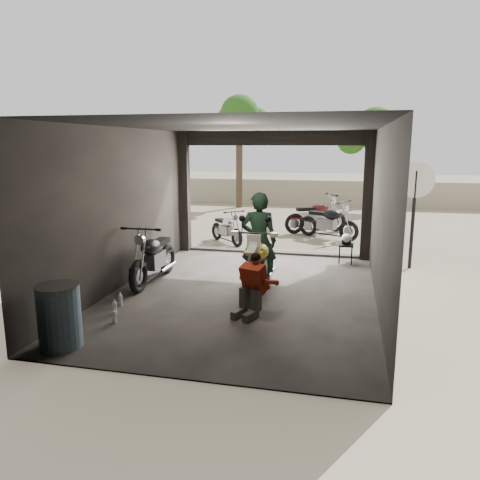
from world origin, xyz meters
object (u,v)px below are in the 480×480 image
at_px(left_bike, 153,253).
at_px(outside_bike_c, 328,219).
at_px(outside_bike_a, 226,226).
at_px(sign_post, 415,197).
at_px(helmet, 346,239).
at_px(outside_bike_b, 316,214).
at_px(oil_drum, 59,317).
at_px(stool, 346,247).
at_px(rider, 259,241).
at_px(mechanic, 250,287).
at_px(main_bike, 261,259).

height_order(left_bike, outside_bike_c, left_bike).
xyz_separation_m(outside_bike_a, sign_post, (4.92, -1.75, 1.18)).
bearing_deg(left_bike, helmet, 33.77).
bearing_deg(outside_bike_b, oil_drum, 134.48).
bearing_deg(stool, rider, -124.91).
distance_m(outside_bike_c, stool, 3.12).
bearing_deg(outside_bike_c, mechanic, -160.51).
height_order(main_bike, mechanic, main_bike).
height_order(outside_bike_a, oil_drum, outside_bike_a).
bearing_deg(helmet, outside_bike_c, 89.05).
xyz_separation_m(outside_bike_c, sign_post, (2.05, -3.14, 1.08)).
bearing_deg(rider, main_bike, 106.49).
bearing_deg(oil_drum, main_bike, 54.81).
xyz_separation_m(outside_bike_c, mechanic, (-0.96, -7.07, -0.08)).
bearing_deg(helmet, main_bike, -133.20).
relative_size(left_bike, sign_post, 0.76).
bearing_deg(stool, mechanic, -110.90).
bearing_deg(left_bike, sign_post, 24.82).
bearing_deg(oil_drum, stool, 56.25).
height_order(rider, helmet, rider).
bearing_deg(outside_bike_c, outside_bike_b, 52.79).
bearing_deg(outside_bike_a, outside_bike_b, -0.84).
bearing_deg(mechanic, rider, 116.28).
distance_m(main_bike, left_bike, 2.29).
xyz_separation_m(main_bike, sign_post, (3.11, 2.53, 1.03)).
bearing_deg(stool, main_bike, -121.89).
bearing_deg(main_bike, sign_post, 40.24).
height_order(outside_bike_c, sign_post, sign_post).
relative_size(left_bike, outside_bike_c, 1.05).
bearing_deg(sign_post, stool, -169.07).
relative_size(main_bike, stool, 4.08).
bearing_deg(mechanic, outside_bike_b, 106.64).
bearing_deg(oil_drum, mechanic, 37.77).
relative_size(outside_bike_b, rider, 0.96).
height_order(helmet, sign_post, sign_post).
relative_size(main_bike, rider, 1.01).
distance_m(stool, helmet, 0.21).
bearing_deg(rider, helmet, -130.03).
height_order(mechanic, helmet, mechanic).
xyz_separation_m(outside_bike_a, mechanic, (1.91, -5.69, 0.01)).
bearing_deg(stool, left_bike, -147.09).
bearing_deg(main_bike, helmet, 59.60).
height_order(outside_bike_b, mechanic, outside_bike_b).
bearing_deg(oil_drum, rider, 57.09).
relative_size(mechanic, helmet, 3.73).
xyz_separation_m(left_bike, outside_bike_b, (2.91, 6.51, 0.00)).
relative_size(outside_bike_a, rider, 0.76).
bearing_deg(left_bike, stool, 33.24).
bearing_deg(outside_bike_c, oil_drum, -173.31).
distance_m(outside_bike_c, rider, 5.62).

